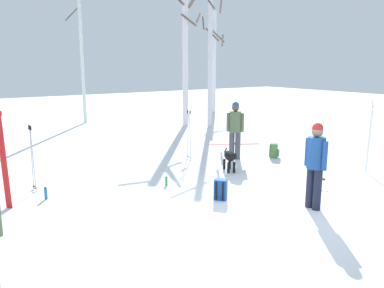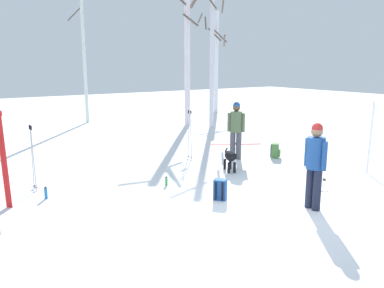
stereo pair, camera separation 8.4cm
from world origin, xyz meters
The scene contains 18 objects.
ground_plane centered at (0.00, 0.00, 0.00)m, with size 60.00×60.00×0.00m, color white.
person_0 centered at (2.48, 3.67, 0.98)m, with size 0.39×0.41×1.72m.
person_1 centered at (1.10, -0.36, 0.98)m, with size 0.34×0.52×1.72m.
dog centered at (1.47, 2.67, 0.39)m, with size 0.43×0.85×0.57m.
ski_pair_planted_0 centered at (-3.90, 3.05, 0.96)m, with size 0.13×0.15×1.94m.
ski_pair_planted_2 centered at (4.33, 0.53, 0.94)m, with size 0.17×0.18×1.88m.
ski_pair_lying_0 centered at (2.87, 0.81, 0.01)m, with size 1.50×1.39×0.05m.
ski_pair_lying_1 centered at (3.92, 5.35, 0.01)m, with size 1.61×1.06×0.05m.
ski_poles_0 centered at (-3.20, 3.91, 0.79)m, with size 0.07×0.25×1.49m.
ski_poles_1 centered at (1.34, 4.42, 0.78)m, with size 0.07×0.23×1.47m.
backpack_0 centered at (-0.09, 1.08, 0.21)m, with size 0.35×0.34×0.44m.
backpack_1 centered at (3.59, 3.11, 0.21)m, with size 0.34×0.35×0.44m.
water_bottle_0 centered at (-3.14, 3.15, 0.13)m, with size 0.06×0.06×0.26m.
water_bottle_1 centered at (-0.55, 2.55, 0.10)m, with size 0.06×0.06×0.22m.
birch_tree_2 centered at (1.28, 13.36, 4.01)m, with size 1.50×1.62×7.56m.
birch_tree_3 centered at (4.82, 9.91, 3.18)m, with size 1.24×1.16×6.03m.
birch_tree_4 centered at (5.34, 8.76, 3.27)m, with size 1.53×1.53×6.23m.
birch_tree_5 centered at (8.91, 13.19, 2.97)m, with size 1.22×1.54×5.67m.
Camera 2 is at (-4.96, -5.17, 2.82)m, focal length 36.79 mm.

